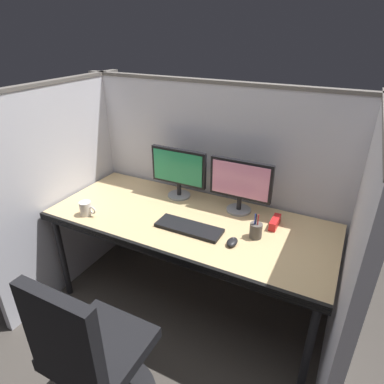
{
  "coord_description": "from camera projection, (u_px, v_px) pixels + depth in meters",
  "views": [
    {
      "loc": [
        0.88,
        -1.38,
        1.9
      ],
      "look_at": [
        0.0,
        0.35,
        0.92
      ],
      "focal_mm": 31.08,
      "sensor_mm": 36.0,
      "label": 1
    }
  ],
  "objects": [
    {
      "name": "red_stapler",
      "position": [
        275.0,
        222.0,
        2.13
      ],
      "size": [
        0.04,
        0.15,
        0.06
      ],
      "primitive_type": "cube",
      "color": "red",
      "rests_on": "desk"
    },
    {
      "name": "cubicle_partition_right",
      "position": [
        350.0,
        265.0,
        1.71
      ],
      "size": [
        0.06,
        1.41,
        1.57
      ],
      "color": "silver",
      "rests_on": "ground"
    },
    {
      "name": "ground_plane",
      "position": [
        169.0,
        330.0,
        2.31
      ],
      "size": [
        8.0,
        8.0,
        0.0
      ],
      "primitive_type": "plane",
      "color": "#423D38"
    },
    {
      "name": "office_chair",
      "position": [
        96.0,
        369.0,
        1.66
      ],
      "size": [
        0.52,
        0.52,
        0.97
      ],
      "rotation": [
        0.0,
        0.0,
        0.08
      ],
      "color": "black",
      "rests_on": "ground"
    },
    {
      "name": "pen_cup",
      "position": [
        256.0,
        230.0,
        2.01
      ],
      "size": [
        0.08,
        0.08,
        0.17
      ],
      "color": "#4C4742",
      "rests_on": "desk"
    },
    {
      "name": "coffee_mug",
      "position": [
        86.0,
        208.0,
        2.25
      ],
      "size": [
        0.13,
        0.08,
        0.09
      ],
      "color": "silver",
      "rests_on": "desk"
    },
    {
      "name": "monitor_right",
      "position": [
        240.0,
        183.0,
        2.22
      ],
      "size": [
        0.43,
        0.17,
        0.37
      ],
      "color": "gray",
      "rests_on": "desk"
    },
    {
      "name": "cubicle_partition_rear",
      "position": [
        215.0,
        187.0,
        2.55
      ],
      "size": [
        2.21,
        0.06,
        1.57
      ],
      "color": "silver",
      "rests_on": "ground"
    },
    {
      "name": "computer_mouse",
      "position": [
        232.0,
        242.0,
        1.95
      ],
      "size": [
        0.06,
        0.1,
        0.04
      ],
      "color": "black",
      "rests_on": "desk"
    },
    {
      "name": "desk",
      "position": [
        188.0,
        226.0,
        2.23
      ],
      "size": [
        1.9,
        0.8,
        0.74
      ],
      "color": "tan",
      "rests_on": "ground"
    },
    {
      "name": "cubicle_partition_left",
      "position": [
        66.0,
        189.0,
        2.52
      ],
      "size": [
        0.06,
        1.41,
        1.57
      ],
      "color": "silver",
      "rests_on": "ground"
    },
    {
      "name": "monitor_left",
      "position": [
        179.0,
        170.0,
        2.42
      ],
      "size": [
        0.43,
        0.17,
        0.37
      ],
      "color": "gray",
      "rests_on": "desk"
    },
    {
      "name": "keyboard_main",
      "position": [
        189.0,
        228.0,
        2.1
      ],
      "size": [
        0.43,
        0.15,
        0.02
      ],
      "primitive_type": "cube",
      "color": "black",
      "rests_on": "desk"
    }
  ]
}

